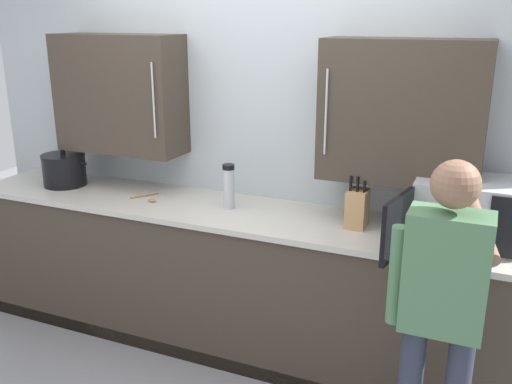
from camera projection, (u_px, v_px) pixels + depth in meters
name	position (u px, v px, depth m)	size (l,w,h in m)	color
back_wall_tiled	(256.00, 132.00, 3.60)	(4.23, 0.44, 2.60)	#B2BCC1
counter_unit	(238.00, 280.00, 3.61)	(3.75, 0.65, 0.95)	#3D3328
microwave_oven	(460.00, 210.00, 2.96)	(0.60, 0.76, 0.33)	#B7BABF
thermos_flask	(229.00, 186.00, 3.46)	(0.07, 0.07, 0.28)	#B7BABF
wooden_spoon	(149.00, 198.00, 3.67)	(0.21, 0.19, 0.02)	#A37547
stock_pot	(64.00, 170.00, 3.95)	(0.39, 0.30, 0.25)	black
knife_block	(357.00, 208.00, 3.16)	(0.11, 0.15, 0.30)	tan
person_figure	(442.00, 302.00, 2.40)	(0.44, 0.52, 1.55)	#282D3D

